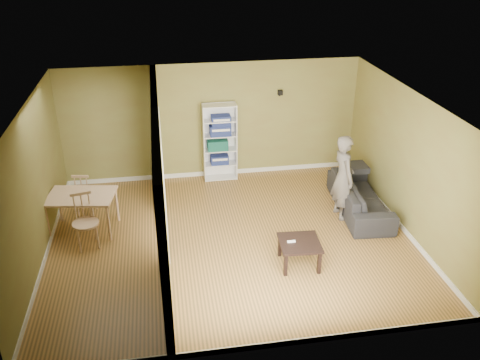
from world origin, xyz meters
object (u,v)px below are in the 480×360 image
object	(u,v)px
dining_table	(81,199)
chair_near	(85,222)
chair_left	(35,213)
sofa	(361,193)
coffee_table	(300,245)
chair_far	(85,192)
person	(344,170)
bookshelf	(220,142)

from	to	relation	value
dining_table	chair_near	size ratio (longest dim) A/B	1.19
chair_left	sofa	bearing A→B (deg)	112.72
coffee_table	chair_far	size ratio (longest dim) A/B	0.74
person	coffee_table	bearing A→B (deg)	134.63
bookshelf	chair_far	bearing A→B (deg)	-157.46
sofa	chair_near	distance (m)	5.27
coffee_table	chair_near	xyz separation A→B (m)	(-3.57, 1.14, 0.13)
bookshelf	chair_far	distance (m)	3.08
coffee_table	chair_near	bearing A→B (deg)	162.22
person	bookshelf	xyz separation A→B (m)	(-2.11, 2.09, -0.12)
person	coffee_table	xyz separation A→B (m)	(-1.23, -1.45, -0.62)
person	chair_far	distance (m)	5.05
dining_table	chair_near	xyz separation A→B (m)	(0.11, -0.56, -0.17)
dining_table	coffee_table	bearing A→B (deg)	-24.84
person	dining_table	xyz separation A→B (m)	(-4.91, 0.25, -0.32)
sofa	chair_near	size ratio (longest dim) A/B	2.11
sofa	dining_table	bearing A→B (deg)	93.16
chair_far	chair_left	bearing A→B (deg)	51.02
sofa	coffee_table	world-z (taller)	sofa
chair_near	chair_far	bearing A→B (deg)	83.20
coffee_table	chair_left	size ratio (longest dim) A/B	0.71
chair_far	coffee_table	bearing A→B (deg)	157.09
person	bookshelf	bearing A→B (deg)	40.22
sofa	dining_table	distance (m)	5.37
sofa	coffee_table	distance (m)	2.30
chair_near	dining_table	bearing A→B (deg)	88.16
bookshelf	chair_left	xyz separation A→B (m)	(-3.63, -1.88, -0.40)
sofa	chair_near	world-z (taller)	chair_near
sofa	chair_far	xyz separation A→B (m)	(-5.38, 0.80, 0.05)
chair_far	chair_near	bearing A→B (deg)	105.92
coffee_table	chair_left	distance (m)	4.81
dining_table	chair_left	distance (m)	0.85
sofa	chair_left	world-z (taller)	chair_left
person	bookshelf	world-z (taller)	person
sofa	coffee_table	bearing A→B (deg)	137.62
coffee_table	dining_table	distance (m)	4.06
bookshelf	coffee_table	bearing A→B (deg)	-76.05
bookshelf	dining_table	world-z (taller)	bookshelf
sofa	chair_left	size ratio (longest dim) A/B	2.26
chair_left	chair_near	distance (m)	1.08
sofa	chair_left	distance (m)	6.19
person	chair_far	xyz separation A→B (m)	(-4.93, 0.92, -0.54)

